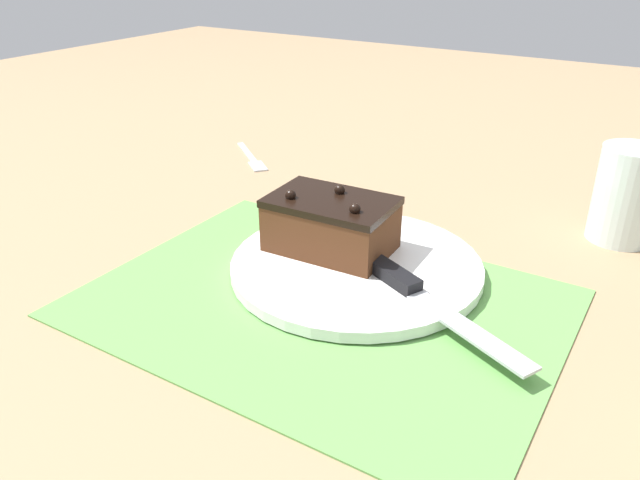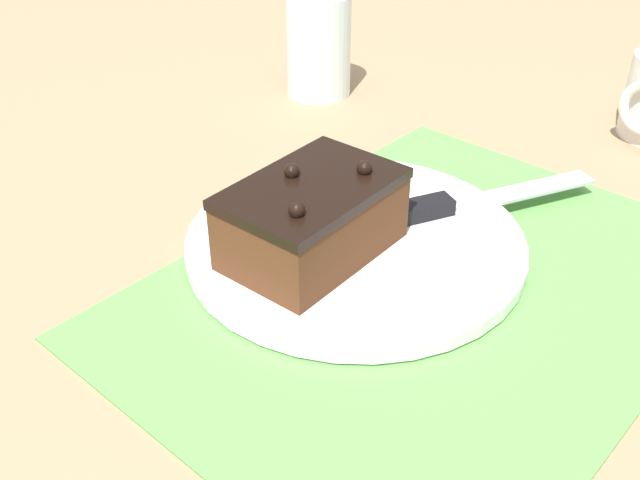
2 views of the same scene
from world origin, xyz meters
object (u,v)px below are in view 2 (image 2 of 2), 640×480
(cake_plate, at_px, (355,243))
(drinking_glass, at_px, (319,45))
(chocolate_cake, at_px, (312,218))
(serving_knife, at_px, (451,204))

(cake_plate, distance_m, drinking_glass, 0.34)
(cake_plate, bearing_deg, chocolate_cake, -16.13)
(cake_plate, height_order, chocolate_cake, chocolate_cake)
(serving_knife, distance_m, drinking_glass, 0.31)
(chocolate_cake, distance_m, serving_knife, 0.13)
(chocolate_cake, xyz_separation_m, serving_knife, (-0.12, 0.04, -0.03))
(chocolate_cake, distance_m, drinking_glass, 0.35)
(cake_plate, relative_size, chocolate_cake, 1.96)
(serving_knife, relative_size, drinking_glass, 1.74)
(chocolate_cake, height_order, drinking_glass, drinking_glass)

